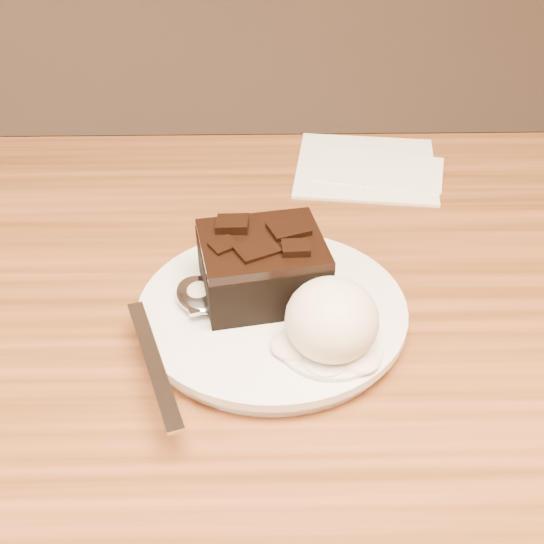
{
  "coord_description": "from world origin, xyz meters",
  "views": [
    {
      "loc": [
        0.02,
        -0.33,
        1.1
      ],
      "look_at": [
        0.03,
        0.08,
        0.79
      ],
      "focal_mm": 45.96,
      "sensor_mm": 36.0,
      "label": 1
    }
  ],
  "objects_px": {
    "brownie": "(262,270)",
    "napkin": "(366,166)",
    "spoon": "(199,296)",
    "plate": "(272,314)",
    "ice_cream_scoop": "(332,320)"
  },
  "relations": [
    {
      "from": "brownie",
      "to": "napkin",
      "type": "xyz_separation_m",
      "value": [
        0.11,
        0.23,
        -0.03
      ]
    },
    {
      "from": "ice_cream_scoop",
      "to": "spoon",
      "type": "distance_m",
      "value": 0.11
    },
    {
      "from": "ice_cream_scoop",
      "to": "napkin",
      "type": "bearing_deg",
      "value": 77.68
    },
    {
      "from": "ice_cream_scoop",
      "to": "napkin",
      "type": "distance_m",
      "value": 0.3
    },
    {
      "from": "plate",
      "to": "brownie",
      "type": "height_order",
      "value": "brownie"
    },
    {
      "from": "plate",
      "to": "napkin",
      "type": "bearing_deg",
      "value": 67.24
    },
    {
      "from": "ice_cream_scoop",
      "to": "brownie",
      "type": "bearing_deg",
      "value": 127.45
    },
    {
      "from": "plate",
      "to": "napkin",
      "type": "distance_m",
      "value": 0.27
    },
    {
      "from": "brownie",
      "to": "ice_cream_scoop",
      "type": "bearing_deg",
      "value": -52.55
    },
    {
      "from": "brownie",
      "to": "napkin",
      "type": "distance_m",
      "value": 0.26
    },
    {
      "from": "plate",
      "to": "spoon",
      "type": "bearing_deg",
      "value": 175.07
    },
    {
      "from": "brownie",
      "to": "ice_cream_scoop",
      "type": "height_order",
      "value": "ice_cream_scoop"
    },
    {
      "from": "ice_cream_scoop",
      "to": "spoon",
      "type": "bearing_deg",
      "value": 152.41
    },
    {
      "from": "brownie",
      "to": "ice_cream_scoop",
      "type": "xyz_separation_m",
      "value": [
        0.05,
        -0.06,
        0.0
      ]
    },
    {
      "from": "spoon",
      "to": "plate",
      "type": "bearing_deg",
      "value": -23.8
    }
  ]
}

